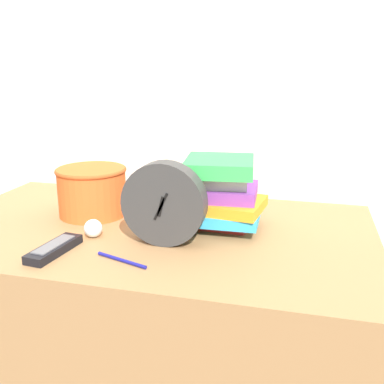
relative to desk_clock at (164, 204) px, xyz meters
name	(u,v)px	position (x,y,z in m)	size (l,w,h in m)	color
wall_back	(189,46)	(-0.07, 0.51, 0.37)	(6.00, 0.04, 2.40)	silver
desk	(153,345)	(-0.07, 0.10, -0.46)	(1.17, 0.68, 0.73)	olive
desk_clock	(164,204)	(0.00, 0.00, 0.00)	(0.20, 0.05, 0.20)	#333333
book_stack	(216,193)	(0.09, 0.15, -0.01)	(0.25, 0.22, 0.19)	red
basket	(92,190)	(-0.27, 0.16, -0.03)	(0.20, 0.20, 0.14)	#E05623
tv_remote	(54,249)	(-0.23, -0.12, -0.09)	(0.07, 0.16, 0.02)	black
crumpled_paper_ball	(93,228)	(-0.19, 0.00, -0.08)	(0.05, 0.05, 0.05)	white
pen	(122,260)	(-0.06, -0.12, -0.10)	(0.13, 0.05, 0.01)	navy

